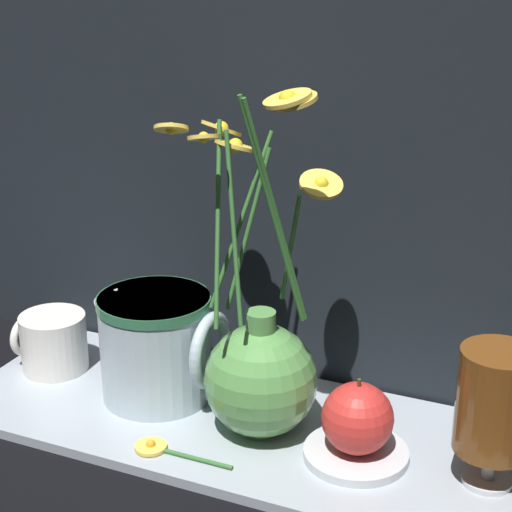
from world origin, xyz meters
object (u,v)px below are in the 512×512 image
(yellow_mug, at_px, (52,342))
(orange_fruit, at_px, (357,418))
(vase_with_flowers, at_px, (260,370))
(ceramic_pitcher, at_px, (157,342))
(tea_glass, at_px, (495,403))

(yellow_mug, xyz_separation_m, orange_fruit, (0.43, -0.04, 0.01))
(vase_with_flowers, relative_size, orange_fruit, 4.64)
(ceramic_pitcher, xyz_separation_m, tea_glass, (0.40, -0.02, 0.02))
(vase_with_flowers, height_order, yellow_mug, vase_with_flowers)
(ceramic_pitcher, height_order, orange_fruit, ceramic_pitcher)
(yellow_mug, height_order, tea_glass, tea_glass)
(yellow_mug, relative_size, ceramic_pitcher, 0.59)
(vase_with_flowers, height_order, orange_fruit, vase_with_flowers)
(tea_glass, bearing_deg, ceramic_pitcher, 176.97)
(tea_glass, bearing_deg, orange_fruit, -175.06)
(vase_with_flowers, height_order, tea_glass, vase_with_flowers)
(vase_with_flowers, xyz_separation_m, yellow_mug, (-0.31, 0.03, -0.04))
(yellow_mug, height_order, orange_fruit, orange_fruit)
(yellow_mug, distance_m, orange_fruit, 0.43)
(vase_with_flowers, distance_m, tea_glass, 0.26)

